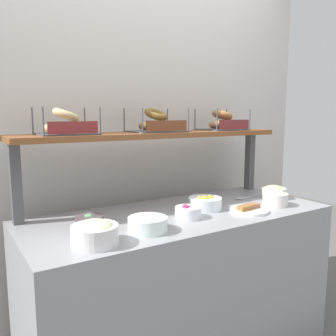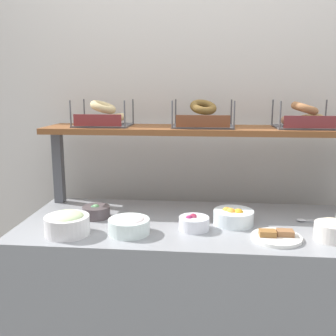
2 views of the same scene
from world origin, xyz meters
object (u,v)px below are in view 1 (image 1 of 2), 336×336
(bagel_basket_cinnamon_raisin, at_px, (156,124))
(bowl_veggie_mix, at_px, (90,221))
(bowl_fruit_salad, at_px, (205,203))
(serving_spoon_near_plate, at_px, (244,198))
(bowl_beet_salad, at_px, (188,212))
(serving_plate_white, at_px, (249,210))
(bowl_potato_salad, at_px, (275,198))
(bowl_scallion_spread, at_px, (95,233))
(bowl_egg_salad, at_px, (274,192))
(bagel_basket_everything, at_px, (222,123))
(bagel_basket_plain, at_px, (66,125))
(bowl_cream_cheese, at_px, (148,223))

(bagel_basket_cinnamon_raisin, bearing_deg, bowl_veggie_mix, -154.18)
(bowl_veggie_mix, distance_m, bowl_fruit_salad, 0.67)
(serving_spoon_near_plate, xyz_separation_m, bagel_basket_cinnamon_raisin, (-0.52, 0.21, 0.47))
(bowl_beet_salad, distance_m, serving_plate_white, 0.36)
(bowl_potato_salad, bearing_deg, bowl_veggie_mix, 170.03)
(bowl_potato_salad, distance_m, bowl_scallion_spread, 1.14)
(bowl_potato_salad, bearing_deg, bowl_fruit_salad, 158.70)
(bowl_egg_salad, relative_size, bagel_basket_everything, 0.53)
(serving_plate_white, bearing_deg, bowl_scallion_spread, -178.18)
(bowl_scallion_spread, height_order, serving_spoon_near_plate, bowl_scallion_spread)
(bowl_egg_salad, xyz_separation_m, bowl_scallion_spread, (-1.27, -0.18, 0.01))
(serving_plate_white, bearing_deg, bagel_basket_plain, 151.76)
(serving_plate_white, bearing_deg, bowl_cream_cheese, 179.46)
(bowl_scallion_spread, bearing_deg, bagel_basket_everything, 24.03)
(bowl_potato_salad, relative_size, bowl_scallion_spread, 0.75)
(bowl_veggie_mix, distance_m, bagel_basket_cinnamon_raisin, 0.73)
(bowl_cream_cheese, bearing_deg, bowl_egg_salad, 8.05)
(bagel_basket_everything, bearing_deg, bowl_egg_salad, -60.41)
(bowl_cream_cheese, xyz_separation_m, bowl_scallion_spread, (-0.27, -0.03, 0.01))
(bowl_cream_cheese, relative_size, serving_spoon_near_plate, 1.00)
(bowl_scallion_spread, bearing_deg, serving_plate_white, 1.82)
(bagel_basket_plain, bearing_deg, serving_plate_white, -28.24)
(bowl_beet_salad, xyz_separation_m, bagel_basket_everything, (0.54, 0.38, 0.45))
(bowl_scallion_spread, bearing_deg, bowl_fruit_salad, 15.41)
(bowl_beet_salad, bearing_deg, bowl_cream_cheese, -164.60)
(bagel_basket_plain, height_order, bagel_basket_cinnamon_raisin, bagel_basket_cinnamon_raisin)
(bowl_veggie_mix, height_order, bowl_fruit_salad, bowl_fruit_salad)
(bowl_fruit_salad, height_order, bagel_basket_everything, bagel_basket_everything)
(bowl_beet_salad, height_order, bowl_fruit_salad, bowl_fruit_salad)
(bowl_potato_salad, height_order, bowl_egg_salad, bowl_potato_salad)
(serving_spoon_near_plate, distance_m, bagel_basket_everything, 0.52)
(serving_plate_white, height_order, serving_spoon_near_plate, serving_plate_white)
(bowl_potato_salad, bearing_deg, bowl_beet_salad, 173.48)
(bowl_scallion_spread, bearing_deg, bowl_egg_salad, 7.91)
(bowl_potato_salad, relative_size, bagel_basket_cinnamon_raisin, 0.46)
(bowl_veggie_mix, distance_m, bagel_basket_everything, 1.15)
(bowl_fruit_salad, relative_size, serving_spoon_near_plate, 1.04)
(bagel_basket_plain, bearing_deg, bowl_potato_salad, -22.17)
(bowl_fruit_salad, relative_size, bagel_basket_cinnamon_raisin, 0.60)
(bagel_basket_cinnamon_raisin, bearing_deg, bowl_potato_salad, -38.28)
(bowl_veggie_mix, bearing_deg, bowl_fruit_salad, -2.74)
(bowl_fruit_salad, distance_m, bagel_basket_everything, 0.64)
(bowl_cream_cheese, bearing_deg, bowl_beet_salad, 15.40)
(serving_spoon_near_plate, bearing_deg, bagel_basket_everything, 91.95)
(bowl_fruit_salad, distance_m, bagel_basket_plain, 0.87)
(bowl_veggie_mix, xyz_separation_m, bagel_basket_everything, (1.03, 0.25, 0.45))
(bowl_fruit_salad, distance_m, serving_spoon_near_plate, 0.38)
(bowl_veggie_mix, bearing_deg, serving_spoon_near_plate, 2.10)
(bowl_egg_salad, height_order, bagel_basket_plain, bagel_basket_plain)
(bowl_fruit_salad, height_order, bagel_basket_plain, bagel_basket_plain)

